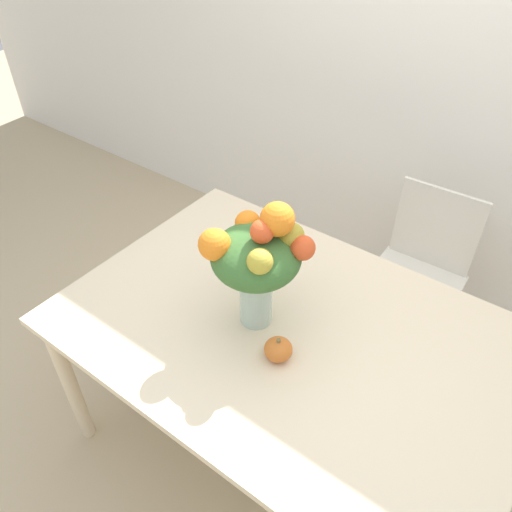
{
  "coord_description": "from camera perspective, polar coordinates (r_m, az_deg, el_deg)",
  "views": [
    {
      "loc": [
        0.61,
        -1.02,
        2.08
      ],
      "look_at": [
        -0.12,
        -0.04,
        1.06
      ],
      "focal_mm": 35.0,
      "sensor_mm": 36.0,
      "label": 1
    }
  ],
  "objects": [
    {
      "name": "pumpkin",
      "position": [
        1.66,
        2.56,
        -10.6
      ],
      "size": [
        0.09,
        0.09,
        0.09
      ],
      "color": "orange",
      "rests_on": "dining_table"
    },
    {
      "name": "dining_chair_near_window",
      "position": [
        2.55,
        17.97,
        -2.02
      ],
      "size": [
        0.43,
        0.43,
        0.87
      ],
      "rotation": [
        0.0,
        0.0,
        0.02
      ],
      "color": "silver",
      "rests_on": "ground_plane"
    },
    {
      "name": "flower_vase",
      "position": [
        1.6,
        0.19,
        -0.26
      ],
      "size": [
        0.32,
        0.33,
        0.49
      ],
      "color": "#B2CCBC",
      "rests_on": "dining_table"
    },
    {
      "name": "dining_table",
      "position": [
        1.83,
        3.71,
        -9.8
      ],
      "size": [
        1.6,
        1.09,
        0.77
      ],
      "color": "beige",
      "rests_on": "ground_plane"
    },
    {
      "name": "ground_plane",
      "position": [
        2.4,
        2.99,
        -20.52
      ],
      "size": [
        12.0,
        12.0,
        0.0
      ],
      "primitive_type": "plane",
      "color": "tan"
    },
    {
      "name": "wall_back",
      "position": [
        2.59,
        22.9,
        20.54
      ],
      "size": [
        8.0,
        0.06,
        2.7
      ],
      "color": "white",
      "rests_on": "ground_plane"
    }
  ]
}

